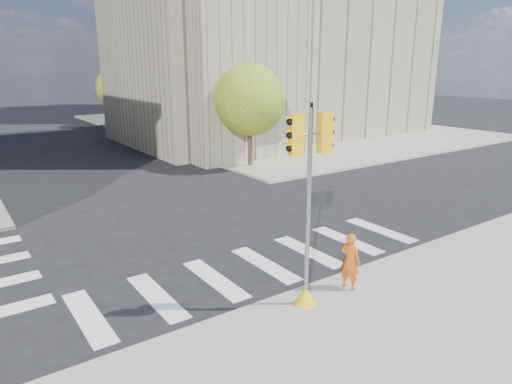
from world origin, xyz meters
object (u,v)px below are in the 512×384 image
lamp_near (222,88)px  lamp_far (143,82)px  photographer (350,261)px  traffic_signal (308,223)px

lamp_near → lamp_far: same height
lamp_near → photographer: bearing=-111.3°
lamp_near → photographer: size_ratio=5.12×
lamp_near → traffic_signal: lamp_near is taller
lamp_far → traffic_signal: size_ratio=1.61×
lamp_far → photographer: (-7.31, -32.80, -3.64)m
lamp_near → lamp_far: 14.00m
lamp_near → lamp_far: size_ratio=1.00×
photographer → traffic_signal: bearing=74.3°
lamp_near → traffic_signal: bearing=-115.2°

